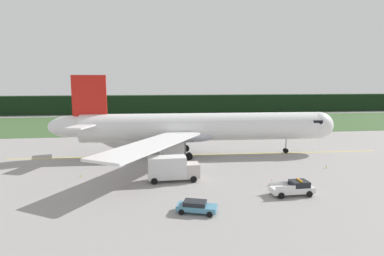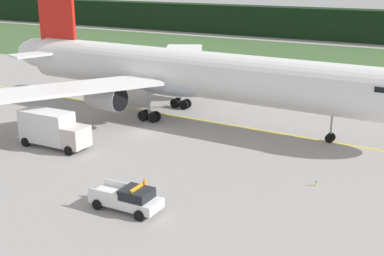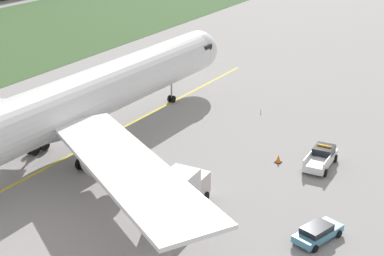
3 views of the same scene
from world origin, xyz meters
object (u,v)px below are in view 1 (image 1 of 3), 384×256
Objects in this scene: ops_pickup_truck at (293,188)px; catering_truck at (172,168)px; airliner at (196,128)px; staff_car at (196,206)px; apron_cone at (272,182)px.

catering_truck is (-14.60, 7.55, 0.96)m from ops_pickup_truck.
ops_pickup_truck is at bearing -27.33° from catering_truck.
catering_truck is at bearing -110.30° from airliner.
airliner reaches higher than staff_car.
staff_car is at bearing -146.02° from apron_cone.
apron_cone is (7.65, -18.98, -4.84)m from airliner.
catering_truck is at bearing 152.67° from ops_pickup_truck.
airliner is at bearing 111.32° from ops_pickup_truck.
airliner reaches higher than ops_pickup_truck.
catering_truck is at bearing 99.46° from staff_car.
catering_truck is 11.57m from staff_car.
apron_cone is at bearing 33.98° from staff_car.
catering_truck reaches higher than staff_car.
airliner reaches higher than apron_cone.
apron_cone is at bearing -15.32° from catering_truck.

